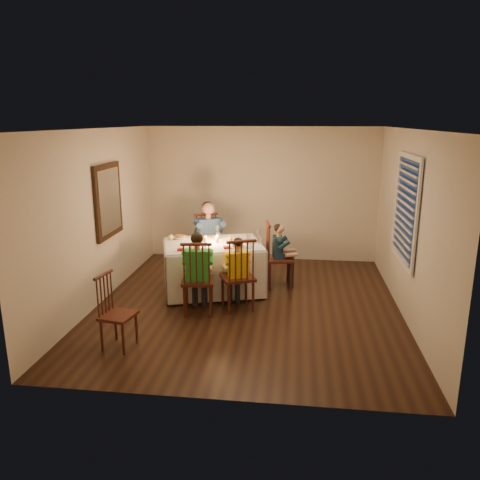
# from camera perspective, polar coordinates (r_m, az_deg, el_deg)

# --- Properties ---
(ground) EXTENTS (5.00, 5.00, 0.00)m
(ground) POSITION_cam_1_polar(r_m,az_deg,el_deg) (7.16, 0.92, -7.89)
(ground) COLOR black
(ground) RESTS_ON ground
(wall_left) EXTENTS (0.02, 5.00, 2.60)m
(wall_left) POSITION_cam_1_polar(r_m,az_deg,el_deg) (7.35, -16.78, 2.69)
(wall_left) COLOR beige
(wall_left) RESTS_ON ground
(wall_right) EXTENTS (0.02, 5.00, 2.60)m
(wall_right) POSITION_cam_1_polar(r_m,az_deg,el_deg) (6.91, 19.86, 1.71)
(wall_right) COLOR beige
(wall_right) RESTS_ON ground
(wall_back) EXTENTS (4.50, 0.02, 2.60)m
(wall_back) POSITION_cam_1_polar(r_m,az_deg,el_deg) (9.22, 2.63, 5.59)
(wall_back) COLOR beige
(wall_back) RESTS_ON ground
(ceiling) EXTENTS (5.00, 5.00, 0.00)m
(ceiling) POSITION_cam_1_polar(r_m,az_deg,el_deg) (6.62, 1.01, 13.40)
(ceiling) COLOR white
(ceiling) RESTS_ON wall_back
(dining_table) EXTENTS (1.81, 1.53, 0.78)m
(dining_table) POSITION_cam_1_polar(r_m,az_deg,el_deg) (7.54, -3.32, -2.09)
(dining_table) COLOR white
(dining_table) RESTS_ON ground
(chair_adult) EXTENTS (0.59, 0.58, 1.10)m
(chair_adult) POSITION_cam_1_polar(r_m,az_deg,el_deg) (8.48, -3.74, -4.29)
(chair_adult) COLOR #3D1510
(chair_adult) RESTS_ON ground
(chair_near_left) EXTENTS (0.51, 0.49, 1.10)m
(chair_near_left) POSITION_cam_1_polar(r_m,az_deg,el_deg) (6.92, -5.05, -8.77)
(chair_near_left) COLOR #3D1510
(chair_near_left) RESTS_ON ground
(chair_near_right) EXTENTS (0.59, 0.58, 1.10)m
(chair_near_right) POSITION_cam_1_polar(r_m,az_deg,el_deg) (7.02, -0.28, -8.35)
(chair_near_right) COLOR #3D1510
(chair_near_right) RESTS_ON ground
(chair_end) EXTENTS (0.50, 0.52, 1.10)m
(chair_end) POSITION_cam_1_polar(r_m,az_deg,el_deg) (7.93, 4.74, -5.65)
(chair_end) COLOR #3D1510
(chair_end) RESTS_ON ground
(chair_extra) EXTENTS (0.43, 0.45, 0.94)m
(chair_extra) POSITION_cam_1_polar(r_m,az_deg,el_deg) (6.11, -14.39, -12.48)
(chair_extra) COLOR #3D1510
(chair_extra) RESTS_ON ground
(adult) EXTENTS (0.65, 0.63, 1.34)m
(adult) POSITION_cam_1_polar(r_m,az_deg,el_deg) (8.48, -3.74, -4.29)
(adult) COLOR #31537C
(adult) RESTS_ON ground
(child_green) EXTENTS (0.48, 0.45, 1.20)m
(child_green) POSITION_cam_1_polar(r_m,az_deg,el_deg) (6.92, -5.05, -8.77)
(child_green) COLOR green
(child_green) RESTS_ON ground
(child_yellow) EXTENTS (0.47, 0.46, 1.10)m
(child_yellow) POSITION_cam_1_polar(r_m,az_deg,el_deg) (7.02, -0.28, -8.35)
(child_yellow) COLOR yellow
(child_yellow) RESTS_ON ground
(child_teal) EXTENTS (0.38, 0.41, 1.08)m
(child_teal) POSITION_cam_1_polar(r_m,az_deg,el_deg) (7.93, 4.74, -5.65)
(child_teal) COLOR #193240
(child_teal) RESTS_ON ground
(setting_adult) EXTENTS (0.33, 0.33, 0.02)m
(setting_adult) POSITION_cam_1_polar(r_m,az_deg,el_deg) (7.79, -4.00, 0.29)
(setting_adult) COLOR silver
(setting_adult) RESTS_ON dining_table
(setting_green) EXTENTS (0.33, 0.33, 0.02)m
(setting_green) POSITION_cam_1_polar(r_m,az_deg,el_deg) (7.11, -5.80, -1.13)
(setting_green) COLOR silver
(setting_green) RESTS_ON dining_table
(setting_yellow) EXTENTS (0.33, 0.33, 0.02)m
(setting_yellow) POSITION_cam_1_polar(r_m,az_deg,el_deg) (7.20, -0.21, -0.87)
(setting_yellow) COLOR silver
(setting_yellow) RESTS_ON dining_table
(setting_teal) EXTENTS (0.33, 0.33, 0.02)m
(setting_teal) POSITION_cam_1_polar(r_m,az_deg,el_deg) (7.54, 1.04, -0.16)
(setting_teal) COLOR silver
(setting_teal) RESTS_ON dining_table
(candle_left) EXTENTS (0.06, 0.06, 0.10)m
(candle_left) POSITION_cam_1_polar(r_m,az_deg,el_deg) (7.45, -4.22, -0.06)
(candle_left) COLOR silver
(candle_left) RESTS_ON dining_table
(candle_right) EXTENTS (0.06, 0.06, 0.10)m
(candle_right) POSITION_cam_1_polar(r_m,az_deg,el_deg) (7.47, -2.81, 0.01)
(candle_right) COLOR silver
(candle_right) RESTS_ON dining_table
(squash) EXTENTS (0.09, 0.09, 0.09)m
(squash) POSITION_cam_1_polar(r_m,az_deg,el_deg) (7.73, -8.42, 0.33)
(squash) COLOR #FEFF43
(squash) RESTS_ON dining_table
(orange_fruit) EXTENTS (0.08, 0.08, 0.08)m
(orange_fruit) POSITION_cam_1_polar(r_m,az_deg,el_deg) (7.56, -1.21, 0.11)
(orange_fruit) COLOR orange
(orange_fruit) RESTS_ON dining_table
(serving_bowl) EXTENTS (0.22, 0.22, 0.05)m
(serving_bowl) POSITION_cam_1_polar(r_m,az_deg,el_deg) (7.76, -7.26, 0.27)
(serving_bowl) COLOR silver
(serving_bowl) RESTS_ON dining_table
(wall_mirror) EXTENTS (0.06, 0.95, 1.15)m
(wall_mirror) POSITION_cam_1_polar(r_m,az_deg,el_deg) (7.57, -15.76, 4.64)
(wall_mirror) COLOR black
(wall_mirror) RESTS_ON wall_left
(window_blinds) EXTENTS (0.07, 1.34, 1.54)m
(window_blinds) POSITION_cam_1_polar(r_m,az_deg,el_deg) (6.96, 19.47, 3.51)
(window_blinds) COLOR #0D1A34
(window_blinds) RESTS_ON wall_right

